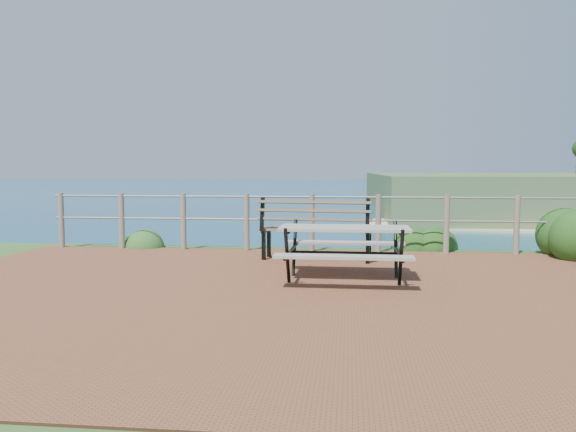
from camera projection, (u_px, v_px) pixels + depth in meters
name	position (u px, v px, depth m)	size (l,w,h in m)	color
ground	(292.00, 294.00, 6.51)	(10.00, 7.00, 0.12)	brown
ocean	(348.00, 174.00, 204.65)	(1200.00, 1200.00, 0.00)	#166E85
safety_railing	(312.00, 220.00, 9.78)	(9.40, 0.10, 1.00)	#6B5B4C
picnic_table	(344.00, 247.00, 7.20)	(1.65, 1.43, 0.69)	gray
park_bench	(317.00, 220.00, 8.81)	(1.81, 0.64, 1.00)	brown
shrub_lip_west	(135.00, 247.00, 10.50)	(0.74, 0.74, 0.47)	#215821
shrub_lip_east	(421.00, 249.00, 10.24)	(0.88, 0.88, 0.66)	#194013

